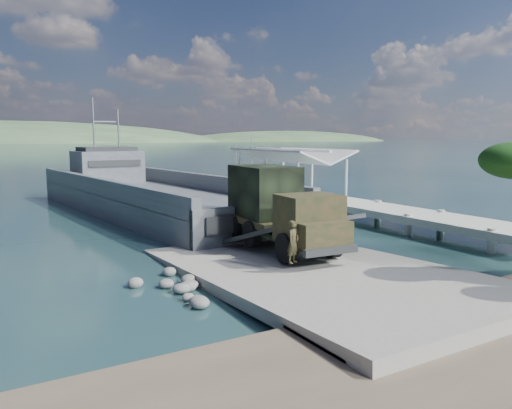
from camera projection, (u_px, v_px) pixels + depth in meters
The scene contains 10 objects.
ground at pixel (301, 273), 23.42m from camera, with size 1400.00×1400.00×0.00m, color #1A363F.
boat_ramp at pixel (314, 273), 22.53m from camera, with size 10.00×18.00×0.50m, color gray.
shoreline_rocks at pixel (172, 291), 20.72m from camera, with size 3.20×5.60×0.90m, color #565654, non-canonical shape.
distant_headlands at pixel (30, 143), 526.51m from camera, with size 1000.00×240.00×48.00m, color #324E31, non-canonical shape.
pier at pixel (297, 189), 45.76m from camera, with size 6.40×44.00×6.10m.
landing_craft at pixel (153, 202), 42.16m from camera, with size 12.38×37.66×11.01m.
military_truck at pixel (278, 208), 26.44m from camera, with size 3.65×9.38×4.25m.
soldier at pixel (293, 251), 21.71m from camera, with size 0.68×0.45×1.87m, color black.
sailboat_near at pixel (253, 186), 61.50m from camera, with size 2.36×5.70×6.74m.
sailboat_far at pixel (236, 185), 62.84m from camera, with size 2.85×4.90×5.74m.
Camera 1 is at (-13.38, -18.54, 6.36)m, focal length 35.00 mm.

